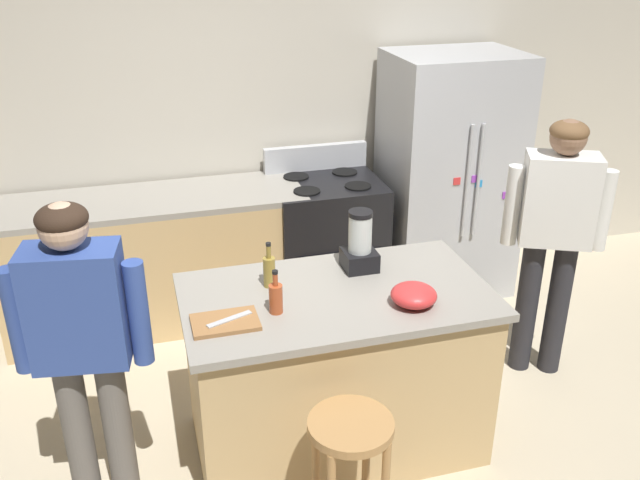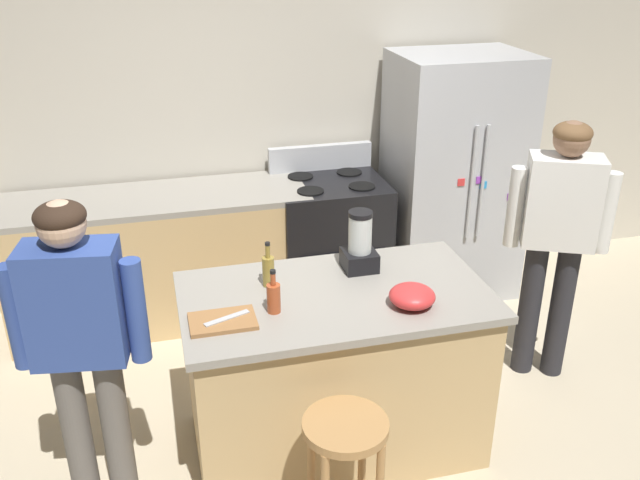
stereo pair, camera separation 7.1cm
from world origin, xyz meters
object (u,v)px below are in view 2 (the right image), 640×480
bar_stool (345,453)px  kitchen_island (335,371)px  person_by_island_left (80,333)px  bottle_cooking_sauce (274,297)px  refrigerator (453,177)px  chef_knife (227,318)px  person_by_sink_right (558,228)px  mixing_bowl (412,296)px  stove_range (330,240)px  cutting_board (223,321)px  bottle_vinegar (268,270)px  blender_appliance (360,245)px

bar_stool → kitchen_island: bearing=78.0°
person_by_island_left → bottle_cooking_sauce: (0.86, 0.01, 0.06)m
refrigerator → chef_knife: 2.47m
person_by_sink_right → bar_stool: size_ratio=2.27×
refrigerator → mixing_bowl: bearing=-120.2°
refrigerator → person_by_sink_right: refrigerator is taller
person_by_island_left → mixing_bowl: (1.50, -0.10, 0.03)m
refrigerator → bottle_cooking_sauce: refrigerator is taller
stove_range → cutting_board: 1.97m
stove_range → person_by_sink_right: size_ratio=0.69×
mixing_bowl → chef_knife: 0.86m
refrigerator → stove_range: bearing=178.5°
bottle_vinegar → stove_range: bearing=63.2°
bottle_cooking_sauce → cutting_board: size_ratio=0.72×
bottle_vinegar → chef_knife: size_ratio=1.07×
refrigerator → person_by_island_left: bearing=-147.2°
mixing_bowl → cutting_board: bearing=175.9°
bottle_cooking_sauce → bottle_vinegar: size_ratio=0.92×
stove_range → blender_appliance: blender_appliance is taller
bar_stool → blender_appliance: 1.08m
bottle_cooking_sauce → blender_appliance: bearing=31.7°
refrigerator → bottle_cooking_sauce: 2.28m
bar_stool → bottle_cooking_sauce: size_ratio=3.25×
bottle_vinegar → mixing_bowl: size_ratio=1.08×
person_by_sink_right → bottle_vinegar: size_ratio=6.76×
kitchen_island → person_by_island_left: bearing=-175.0°
bar_stool → cutting_board: cutting_board is taller
refrigerator → chef_knife: (-1.85, -1.64, 0.06)m
person_by_sink_right → kitchen_island: bearing=-167.2°
mixing_bowl → person_by_island_left: bearing=176.2°
bar_stool → bottle_vinegar: size_ratio=2.98×
refrigerator → cutting_board: bearing=-138.8°
person_by_island_left → mixing_bowl: 1.50m
stove_range → bottle_vinegar: 1.62m
person_by_island_left → chef_knife: bearing=-3.3°
bar_stool → chef_knife: (-0.40, 0.54, 0.40)m
stove_range → person_by_sink_right: bearing=-49.8°
kitchen_island → blender_appliance: 0.66m
bar_stool → bottle_vinegar: (-0.16, 0.84, 0.46)m
kitchen_island → cutting_board: cutting_board is taller
person_by_island_left → cutting_board: size_ratio=5.19×
refrigerator → bar_stool: bearing=-123.6°
blender_appliance → mixing_bowl: 0.45m
blender_appliance → mixing_bowl: size_ratio=1.46×
mixing_bowl → person_by_sink_right: bearing=25.6°
bottle_vinegar → chef_knife: 0.39m
refrigerator → chef_knife: bearing=-138.5°
bottle_vinegar → cutting_board: bearing=-131.9°
kitchen_island → bar_stool: size_ratio=2.15×
kitchen_island → stove_range: stove_range is taller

